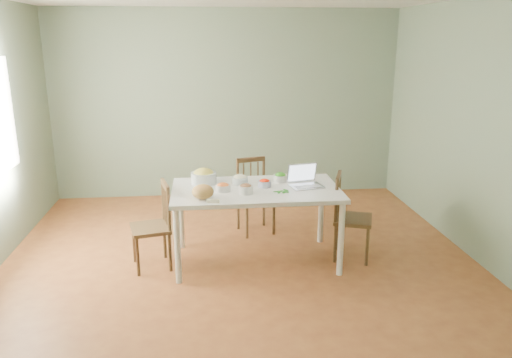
{
  "coord_description": "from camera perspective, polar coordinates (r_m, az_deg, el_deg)",
  "views": [
    {
      "loc": [
        -0.35,
        -4.75,
        2.29
      ],
      "look_at": [
        0.17,
        0.1,
        0.9
      ],
      "focal_mm": 34.86,
      "sensor_mm": 36.0,
      "label": 1
    }
  ],
  "objects": [
    {
      "name": "dining_table",
      "position": [
        5.23,
        0.0,
        -5.3
      ],
      "size": [
        1.71,
        0.96,
        0.8
      ],
      "primitive_type": null,
      "color": "white",
      "rests_on": "floor"
    },
    {
      "name": "bowl_carrot",
      "position": [
        5.0,
        -3.81,
        -0.94
      ],
      "size": [
        0.2,
        0.2,
        0.08
      ],
      "primitive_type": null,
      "rotation": [
        0.0,
        0.0,
        0.43
      ],
      "color": "orange",
      "rests_on": "dining_table"
    },
    {
      "name": "bowl_redpep",
      "position": [
        5.14,
        0.98,
        -0.46
      ],
      "size": [
        0.16,
        0.16,
        0.08
      ],
      "primitive_type": null,
      "rotation": [
        0.0,
        0.0,
        0.17
      ],
      "color": "#E70E00",
      "rests_on": "dining_table"
    },
    {
      "name": "bowl_mushroom",
      "position": [
        4.92,
        -1.19,
        -1.12
      ],
      "size": [
        0.19,
        0.19,
        0.1
      ],
      "primitive_type": null,
      "rotation": [
        0.0,
        0.0,
        0.39
      ],
      "color": "#3C1E18",
      "rests_on": "dining_table"
    },
    {
      "name": "chair_right",
      "position": [
        5.38,
        11.09,
        -4.32
      ],
      "size": [
        0.5,
        0.51,
        0.92
      ],
      "primitive_type": null,
      "rotation": [
        0.0,
        0.0,
        1.23
      ],
      "color": "#332213",
      "rests_on": "floor"
    },
    {
      "name": "laptop",
      "position": [
        5.14,
        5.87,
        0.28
      ],
      "size": [
        0.37,
        0.34,
        0.22
      ],
      "primitive_type": null,
      "rotation": [
        0.0,
        0.0,
        0.19
      ],
      "color": "silver",
      "rests_on": "dining_table"
    },
    {
      "name": "bowl_onion",
      "position": [
        5.25,
        -1.87,
        -0.04
      ],
      "size": [
        0.22,
        0.22,
        0.09
      ],
      "primitive_type": null,
      "rotation": [
        0.0,
        0.0,
        0.36
      ],
      "color": "white",
      "rests_on": "dining_table"
    },
    {
      "name": "butter_stick",
      "position": [
        4.67,
        -4.96,
        -2.53
      ],
      "size": [
        0.12,
        0.06,
        0.03
      ],
      "primitive_type": "cube",
      "rotation": [
        0.0,
        0.0,
        -0.19
      ],
      "color": "#F5EEC5",
      "rests_on": "dining_table"
    },
    {
      "name": "bowl_squash",
      "position": [
        5.29,
        -6.03,
        0.34
      ],
      "size": [
        0.29,
        0.29,
        0.16
      ],
      "primitive_type": null,
      "rotation": [
        0.0,
        0.0,
        0.08
      ],
      "color": "#EEC54E",
      "rests_on": "dining_table"
    },
    {
      "name": "chair_left",
      "position": [
        5.18,
        -12.03,
        -5.31
      ],
      "size": [
        0.46,
        0.47,
        0.89
      ],
      "primitive_type": null,
      "rotation": [
        0.0,
        0.0,
        -1.34
      ],
      "color": "#332213",
      "rests_on": "floor"
    },
    {
      "name": "bread_boule",
      "position": [
        4.78,
        -6.12,
        -1.45
      ],
      "size": [
        0.27,
        0.27,
        0.14
      ],
      "primitive_type": "ellipsoid",
      "rotation": [
        0.0,
        0.0,
        0.31
      ],
      "color": "tan",
      "rests_on": "dining_table"
    },
    {
      "name": "wall_back",
      "position": [
        7.32,
        -3.37,
        8.5
      ],
      "size": [
        5.0,
        0.0,
        2.7
      ],
      "primitive_type": "cube",
      "color": "slate",
      "rests_on": "ground"
    },
    {
      "name": "bowl_broccoli",
      "position": [
        5.33,
        2.8,
        0.22
      ],
      "size": [
        0.17,
        0.17,
        0.1
      ],
      "primitive_type": null,
      "rotation": [
        0.0,
        0.0,
        -0.1
      ],
      "color": "#155E0E",
      "rests_on": "dining_table"
    },
    {
      "name": "wall_right",
      "position": [
        5.61,
        24.57,
        4.81
      ],
      "size": [
        0.0,
        5.0,
        2.7
      ],
      "primitive_type": "cube",
      "color": "slate",
      "rests_on": "ground"
    },
    {
      "name": "floor",
      "position": [
        5.28,
        -1.75,
        -9.81
      ],
      "size": [
        5.0,
        5.0,
        0.0
      ],
      "primitive_type": "cube",
      "color": "brown",
      "rests_on": "ground"
    },
    {
      "name": "wall_front",
      "position": [
        2.46,
        2.52,
        -6.64
      ],
      "size": [
        5.0,
        0.0,
        2.7
      ],
      "primitive_type": "cube",
      "color": "slate",
      "rests_on": "ground"
    },
    {
      "name": "flatbread",
      "position": [
        5.49,
        3.28,
        0.25
      ],
      "size": [
        0.27,
        0.27,
        0.02
      ],
      "primitive_type": "cylinder",
      "rotation": [
        0.0,
        0.0,
        0.37
      ],
      "color": "beige",
      "rests_on": "dining_table"
    },
    {
      "name": "chair_far",
      "position": [
        5.98,
        -0.03,
        -2.04
      ],
      "size": [
        0.48,
        0.47,
        0.9
      ],
      "primitive_type": null,
      "rotation": [
        0.0,
        0.0,
        0.26
      ],
      "color": "#332213",
      "rests_on": "floor"
    },
    {
      "name": "basil_bunch",
      "position": [
        4.99,
        2.9,
        -1.36
      ],
      "size": [
        0.18,
        0.18,
        0.02
      ],
      "primitive_type": null,
      "color": "#1F5B14",
      "rests_on": "dining_table"
    }
  ]
}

